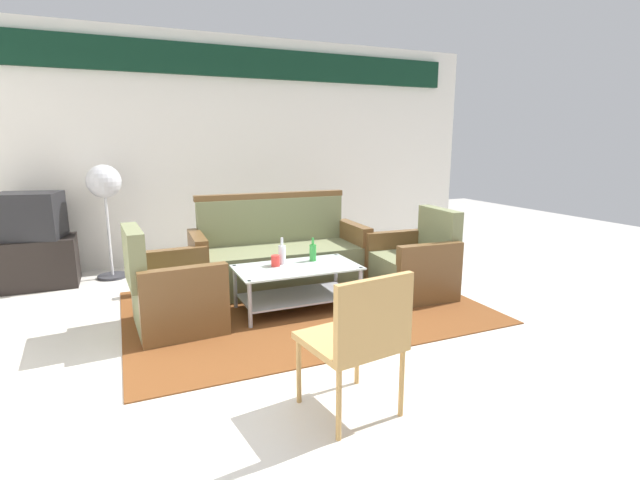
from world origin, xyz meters
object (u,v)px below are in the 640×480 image
object	(u,v)px
coffee_table	(297,281)
wicker_chair	(359,334)
bottle_clear	(282,254)
armchair_left	(173,294)
bottle_green	(313,252)
couch	(279,257)
television	(29,216)
tv_stand	(35,263)
cup	(276,261)
armchair_right	(414,267)
pedestal_fan	(104,188)

from	to	relation	value
coffee_table	wicker_chair	bearing A→B (deg)	-99.38
bottle_clear	wicker_chair	xyz separation A→B (m)	(-0.19, -1.86, -0.01)
coffee_table	wicker_chair	world-z (taller)	wicker_chair
armchair_left	bottle_green	xyz separation A→B (m)	(1.29, 0.12, 0.21)
couch	bottle_clear	bearing A→B (deg)	76.00
bottle_clear	television	size ratio (longest dim) A/B	0.36
couch	television	world-z (taller)	television
tv_stand	armchair_left	bearing A→B (deg)	-55.05
tv_stand	bottle_clear	bearing A→B (deg)	-36.26
armchair_left	cup	bearing A→B (deg)	90.89
armchair_left	armchair_right	xyz separation A→B (m)	(2.31, -0.06, 0.00)
tv_stand	coffee_table	bearing A→B (deg)	-37.40
couch	tv_stand	world-z (taller)	couch
coffee_table	pedestal_fan	xyz separation A→B (m)	(-1.56, 1.80, 0.74)
bottle_green	tv_stand	xyz separation A→B (m)	(-2.50, 1.62, -0.23)
couch	cup	bearing A→B (deg)	70.89
armchair_left	tv_stand	world-z (taller)	armchair_left
cup	bottle_green	bearing A→B (deg)	7.21
bottle_clear	pedestal_fan	xyz separation A→B (m)	(-1.47, 1.66, 0.51)
coffee_table	bottle_clear	xyz separation A→B (m)	(-0.09, 0.14, 0.23)
tv_stand	wicker_chair	size ratio (longest dim) A/B	0.95
armchair_left	coffee_table	bearing A→B (deg)	85.60
bottle_green	armchair_right	bearing A→B (deg)	-10.08
television	bottle_green	bearing A→B (deg)	158.90
bottle_green	bottle_clear	distance (m)	0.30
coffee_table	bottle_green	bearing A→B (deg)	32.67
bottle_clear	tv_stand	distance (m)	2.74
coffee_table	wicker_chair	distance (m)	1.76
tv_stand	television	bearing A→B (deg)	78.19
armchair_right	tv_stand	xyz separation A→B (m)	(-3.52, 1.80, -0.03)
bottle_clear	bottle_green	bearing A→B (deg)	-0.67
armchair_right	coffee_table	size ratio (longest dim) A/B	0.77
armchair_right	cup	world-z (taller)	armchair_right
pedestal_fan	bottle_green	bearing A→B (deg)	-43.23
armchair_right	tv_stand	world-z (taller)	armchair_right
bottle_green	television	world-z (taller)	television
pedestal_fan	armchair_left	bearing A→B (deg)	-74.85
armchair_left	cup	xyz separation A→B (m)	(0.91, 0.07, 0.17)
couch	tv_stand	bearing A→B (deg)	-20.92
bottle_clear	pedestal_fan	size ratio (longest dim) A/B	0.19
cup	pedestal_fan	world-z (taller)	pedestal_fan
television	wicker_chair	world-z (taller)	television
television	bottle_clear	bearing A→B (deg)	155.50
bottle_clear	tv_stand	world-z (taller)	bottle_clear
cup	tv_stand	world-z (taller)	tv_stand
couch	cup	size ratio (longest dim) A/B	18.22
armchair_right	wicker_chair	xyz separation A→B (m)	(-1.51, -1.67, 0.21)
tv_stand	television	distance (m)	0.50
tv_stand	couch	bearing A→B (deg)	-22.81
couch	tv_stand	distance (m)	2.58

